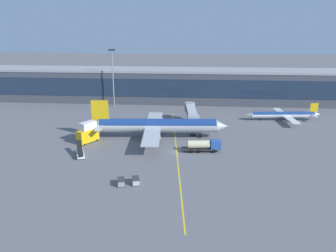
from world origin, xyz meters
The scene contains 12 objects.
ground_plane centered at (0.00, 0.00, 0.00)m, with size 700.00×700.00×0.00m, color slate.
apron_lead_in_line centered at (-0.25, 2.00, 0.00)m, with size 0.30×80.00×0.01m, color yellow.
terminal_building centered at (-11.93, 64.57, 7.54)m, with size 207.18×17.93×15.03m.
main_airliner centered at (-6.86, 11.82, 3.98)m, with size 44.34×35.13×11.92m.
jet_bridge centered at (3.58, 24.47, 4.97)m, with size 5.42×21.89×6.67m.
fuel_tanker centered at (7.45, 1.05, 1.75)m, with size 11.00×3.57×3.25m.
belt_loader centered at (-25.79, -5.17, 0.99)m, with size 4.13×6.86×3.49m.
catering_lift centered at (-27.05, 5.84, 3.07)m, with size 5.64×7.12×6.30m.
baggage_cart_0 centered at (-11.12, -20.90, 0.78)m, with size 2.17×2.95×1.48m.
baggage_cart_1 centered at (-8.02, -20.11, 0.78)m, with size 2.17×2.95×1.48m.
commuter_jet_far centered at (37.65, 35.34, 2.18)m, with size 27.65×22.11×6.52m.
apron_light_mast_0 centered at (-30.47, 52.61, 14.29)m, with size 2.80×0.50×24.56m.
Camera 1 is at (4.44, -84.86, 33.32)m, focal length 34.96 mm.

